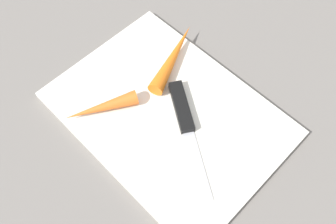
{
  "coord_description": "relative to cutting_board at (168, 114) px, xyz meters",
  "views": [
    {
      "loc": [
        -0.19,
        0.19,
        0.51
      ],
      "look_at": [
        0.0,
        0.0,
        0.01
      ],
      "focal_mm": 37.88,
      "sensor_mm": 36.0,
      "label": 1
    }
  ],
  "objects": [
    {
      "name": "cutting_board",
      "position": [
        0.0,
        0.0,
        0.0
      ],
      "size": [
        0.36,
        0.26,
        0.01
      ],
      "primitive_type": "cube",
      "color": "silver",
      "rests_on": "ground_plane"
    },
    {
      "name": "carrot_long",
      "position": [
        0.06,
        -0.08,
        0.02
      ],
      "size": [
        0.08,
        0.15,
        0.03
      ],
      "primitive_type": "cone",
      "rotation": [
        0.0,
        1.57,
        5.08
      ],
      "color": "orange",
      "rests_on": "cutting_board"
    },
    {
      "name": "ground_plane",
      "position": [
        0.0,
        0.0,
        -0.01
      ],
      "size": [
        1.4,
        1.4,
        0.0
      ],
      "primitive_type": "plane",
      "color": "slate"
    },
    {
      "name": "knife",
      "position": [
        -0.02,
        -0.01,
        0.01
      ],
      "size": [
        0.18,
        0.12,
        0.01
      ],
      "rotation": [
        0.0,
        0.0,
        2.58
      ],
      "color": "#B7B7BC",
      "rests_on": "cutting_board"
    },
    {
      "name": "carrot_short",
      "position": [
        0.08,
        0.07,
        0.02
      ],
      "size": [
        0.07,
        0.12,
        0.02
      ],
      "primitive_type": "cone",
      "rotation": [
        0.0,
        1.57,
        1.12
      ],
      "color": "orange",
      "rests_on": "cutting_board"
    }
  ]
}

